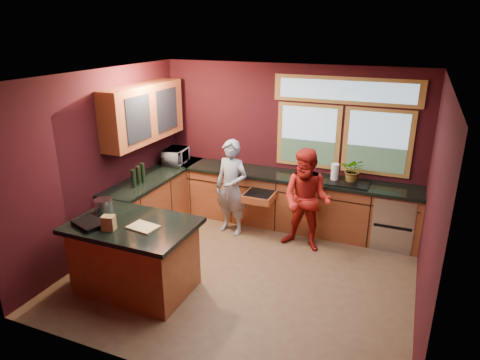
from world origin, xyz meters
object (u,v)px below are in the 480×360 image
Objects in this scene: island at (135,256)px; person_grey at (231,188)px; person_red at (307,200)px; cutting_board at (143,227)px; stock_pot at (104,206)px.

person_grey reaches higher than island.
person_red is 2.51m from cutting_board.
person_red is (1.26, -0.07, 0.00)m from person_grey.
cutting_board is (0.20, -0.05, 0.48)m from island.
person_grey is 2.06m from cutting_board.
person_red reaches higher than cutting_board.
island is 0.98× the size of person_grey.
person_red is (1.74, 1.92, 0.32)m from island.
island is 0.98× the size of person_red.
stock_pot is at bearing 165.07° from cutting_board.
island is at bearing -15.26° from stock_pot.
island is 6.46× the size of stock_pot.
stock_pot is at bearing 164.74° from island.
cutting_board is at bearing -14.93° from stock_pot.
stock_pot is at bearing -135.84° from person_red.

